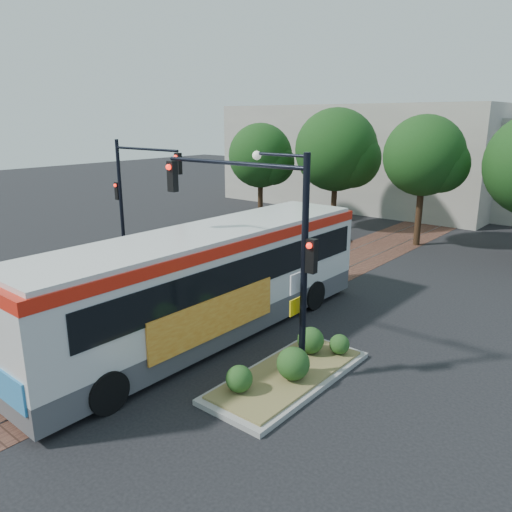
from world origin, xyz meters
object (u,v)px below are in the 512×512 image
at_px(city_bus, 209,278).
at_px(officer, 193,246).
at_px(parked_car, 308,227).
at_px(signal_pole_left, 133,184).
at_px(signal_pole_main, 267,228).
at_px(traffic_island, 291,367).

bearing_deg(city_bus, officer, 140.65).
bearing_deg(city_bus, parked_car, 111.53).
bearing_deg(parked_car, city_bus, -155.86).
bearing_deg(signal_pole_left, city_bus, -24.37).
height_order(signal_pole_main, parked_car, signal_pole_main).
relative_size(signal_pole_main, parked_car, 1.28).
bearing_deg(city_bus, signal_pole_left, 156.19).
relative_size(officer, parked_car, 0.38).
bearing_deg(signal_pole_main, signal_pole_left, 158.55).
bearing_deg(traffic_island, parked_car, 122.21).
xyz_separation_m(signal_pole_left, officer, (2.83, 1.24, -2.96)).
bearing_deg(signal_pole_left, parked_car, 66.00).
bearing_deg(parked_car, officer, 173.75).
distance_m(city_bus, officer, 8.66).
relative_size(traffic_island, officer, 2.89).
relative_size(city_bus, officer, 7.49).
relative_size(signal_pole_left, officer, 3.33).
height_order(city_bus, traffic_island, city_bus).
distance_m(traffic_island, officer, 12.05).
height_order(officer, parked_car, officer).
distance_m(signal_pole_main, signal_pole_left, 13.14).
bearing_deg(signal_pole_main, traffic_island, -5.36).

